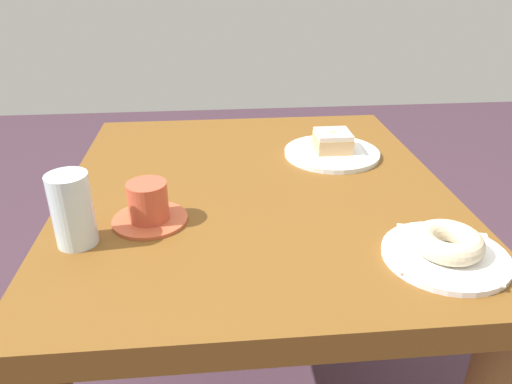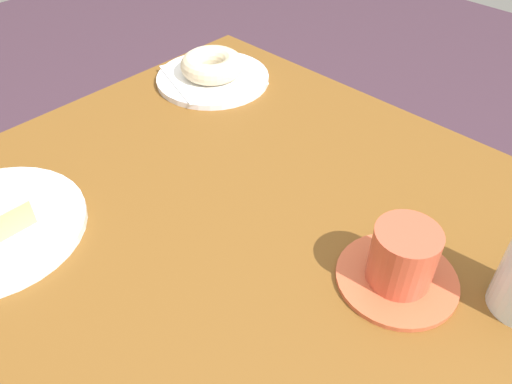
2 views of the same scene
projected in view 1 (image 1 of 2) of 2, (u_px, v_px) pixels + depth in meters
The scene contains 9 objects.
table at pixel (256, 228), 1.12m from camera, with size 0.95×0.84×0.74m.
plate_glazed_square at pixel (332, 153), 1.22m from camera, with size 0.24×0.24×0.01m, color silver.
napkin_glazed_square at pixel (332, 150), 1.22m from camera, with size 0.15×0.15×0.00m, color white.
donut_glazed_square at pixel (333, 141), 1.21m from camera, with size 0.09×0.09×0.05m.
plate_sugar_ring at pixel (445, 256), 0.81m from camera, with size 0.21×0.21×0.01m, color white.
napkin_sugar_ring at pixel (446, 252), 0.81m from camera, with size 0.16×0.16×0.00m, color white.
donut_sugar_ring at pixel (448, 242), 0.80m from camera, with size 0.12×0.12×0.04m, color beige.
water_glass at pixel (72, 210), 0.83m from camera, with size 0.07×0.07×0.13m, color silver.
coffee_cup at pixel (149, 205), 0.91m from camera, with size 0.14×0.14×0.08m.
Camera 1 is at (-0.96, 0.09, 1.21)m, focal length 33.80 mm.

